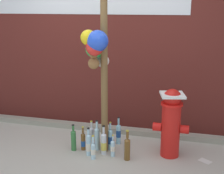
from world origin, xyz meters
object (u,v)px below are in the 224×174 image
bottle_6 (93,150)px  bottle_11 (92,136)px  bottle_9 (74,139)px  bottle_8 (113,148)px  bottle_5 (118,133)px  bottle_7 (127,148)px  bottle_2 (97,138)px  bottle_0 (104,137)px  memorial_post (99,39)px  bottle_10 (104,143)px  bottle_4 (83,141)px  bottle_1 (89,144)px  fire_hydrant (171,122)px  bottle_3 (110,139)px

bottle_6 → bottle_11: bearing=109.9°
bottle_9 → bottle_8: bearing=-3.8°
bottle_5 → bottle_6: size_ratio=1.22×
bottle_8 → bottle_11: (-0.37, 0.27, 0.01)m
bottle_7 → bottle_8: bottle_7 is taller
bottle_2 → bottle_0: bearing=60.1°
bottle_8 → bottle_11: size_ratio=0.85×
memorial_post → bottle_10: 1.37m
bottle_0 → bottle_4: bottle_0 is taller
bottle_1 → bottle_8: size_ratio=1.28×
bottle_10 → bottle_11: bottle_10 is taller
bottle_1 → bottle_9: (-0.24, 0.08, 0.01)m
bottle_10 → fire_hydrant: bearing=12.1°
bottle_1 → bottle_5: bearing=55.6°
bottle_5 → bottle_3: bearing=-107.5°
fire_hydrant → bottle_2: fire_hydrant is taller
bottle_6 → bottle_11: size_ratio=0.93×
bottle_1 → bottle_7: bearing=-0.0°
bottle_0 → bottle_5: 0.23m
memorial_post → bottle_11: (-0.18, 0.20, -1.39)m
bottle_2 → bottle_10: bearing=-39.8°
bottle_2 → bottle_10: (0.12, -0.10, -0.02)m
fire_hydrant → bottle_4: fire_hydrant is taller
fire_hydrant → bottle_1: (-1.03, -0.26, -0.32)m
bottle_3 → bottle_6: bearing=-114.6°
bottle_0 → bottle_10: size_ratio=0.88×
bottle_3 → bottle_7: size_ratio=0.99×
bottle_9 → bottle_6: bearing=-27.3°
bottle_4 → fire_hydrant: bearing=6.6°
fire_hydrant → bottle_6: bearing=-159.8°
fire_hydrant → bottle_8: size_ratio=3.03×
bottle_1 → bottle_7: size_ratio=0.94×
bottle_5 → bottle_11: bearing=-162.1°
bottle_6 → bottle_0: bearing=84.7°
bottle_3 → bottle_4: bottle_3 is taller
fire_hydrant → bottle_2: bearing=-175.3°
bottle_2 → bottle_8: bearing=-27.3°
bottle_3 → bottle_8: size_ratio=1.34×
bottle_0 → bottle_5: bottle_5 is taller
memorial_post → bottle_2: memorial_post is taller
bottle_4 → bottle_10: bottle_10 is taller
bottle_3 → bottle_6: 0.35m
bottle_3 → bottle_11: (-0.29, 0.10, -0.03)m
bottle_2 → bottle_5: bottle_2 is taller
bottle_1 → bottle_8: 0.32m
bottle_4 → bottle_1: bearing=-46.2°
fire_hydrant → bottle_5: size_ratio=2.28×
bottle_3 → bottle_8: 0.20m
bottle_0 → bottle_9: (-0.37, -0.21, 0.02)m
bottle_6 → bottle_7: 0.44m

